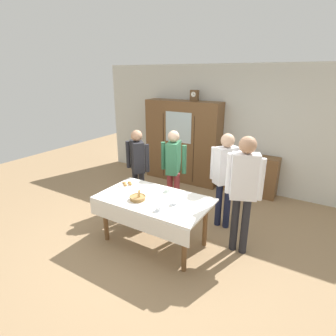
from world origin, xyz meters
TOP-DOWN VIEW (x-y plane):
  - ground_plane at (0.00, 0.00)m, footprint 12.00×12.00m
  - back_wall at (0.00, 2.65)m, footprint 6.40×0.10m
  - dining_table at (0.00, -0.23)m, footprint 1.67×0.95m
  - wall_cabinet at (-0.90, 2.35)m, footprint 1.82×0.46m
  - mantel_clock at (-0.63, 2.35)m, footprint 0.18×0.11m
  - bookshelf_low at (0.73, 2.41)m, footprint 1.14×0.35m
  - book_stack at (0.73, 2.40)m, footprint 0.15×0.21m
  - tea_cup_center at (0.36, -0.23)m, footprint 0.13×0.13m
  - tea_cup_mid_right at (0.05, 0.08)m, footprint 0.13×0.13m
  - tea_cup_back_edge at (0.27, -0.50)m, footprint 0.13×0.13m
  - bread_basket at (-0.17, -0.37)m, footprint 0.24×0.24m
  - pastry_plate at (-0.65, -0.03)m, footprint 0.28×0.28m
  - spoon_mid_left at (0.26, 0.02)m, footprint 0.12×0.02m
  - spoon_far_right at (0.47, -0.00)m, footprint 0.12×0.02m
  - person_near_right_end at (-0.29, 0.87)m, footprint 0.52×0.40m
  - person_by_cabinet at (0.72, 0.80)m, footprint 0.52×0.41m
  - person_beside_shelf at (-0.92, 0.61)m, footprint 0.52×0.39m
  - person_behind_table_left at (1.17, 0.27)m, footprint 0.52×0.32m

SIDE VIEW (x-z plane):
  - ground_plane at x=0.00m, z-range 0.00..0.00m
  - bookshelf_low at x=0.73m, z-range 0.00..0.87m
  - dining_table at x=0.00m, z-range 0.27..1.04m
  - spoon_mid_left at x=0.26m, z-range 0.76..0.77m
  - spoon_far_right at x=0.47m, z-range 0.76..0.77m
  - pastry_plate at x=-0.65m, z-range 0.75..0.80m
  - tea_cup_mid_right at x=0.05m, z-range 0.76..0.82m
  - tea_cup_center at x=0.36m, z-range 0.76..0.82m
  - tea_cup_back_edge at x=0.27m, z-range 0.76..0.82m
  - bread_basket at x=-0.17m, z-range 0.72..0.88m
  - book_stack at x=0.73m, z-range 0.87..0.92m
  - person_beside_shelf at x=-0.92m, z-range 0.16..1.70m
  - person_near_right_end at x=-0.29m, z-range 0.16..1.72m
  - wall_cabinet at x=-0.90m, z-range 0.00..1.92m
  - person_by_cabinet at x=0.72m, z-range 0.18..1.80m
  - person_behind_table_left at x=1.17m, z-range 0.20..1.94m
  - back_wall at x=0.00m, z-range 0.00..2.70m
  - mantel_clock at x=-0.63m, z-range 1.92..2.16m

